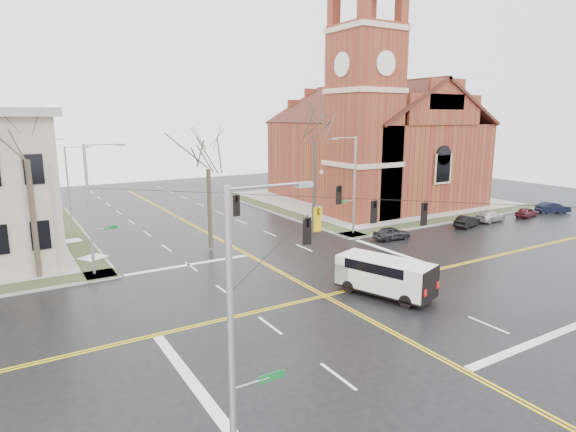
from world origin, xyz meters
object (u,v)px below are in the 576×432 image
signal_pole_sw (237,334)px  parked_car_d (526,212)px  cargo_van (381,273)px  streetlight_north_a (70,184)px  tree_nw_near (208,164)px  parked_car_a (392,233)px  church (371,136)px  parked_car_c (490,216)px  parked_car_e (553,208)px  signal_pole_nw (92,206)px  signal_pole_ne (353,183)px  tree_ne (315,134)px  streetlight_north_b (49,166)px  tree_nw_far (26,151)px  parked_car_b (467,221)px

signal_pole_sw → parked_car_d: bearing=23.7°
cargo_van → streetlight_north_a: bearing=95.9°
tree_nw_near → parked_car_a: bearing=-19.6°
church → streetlight_north_a: church is taller
parked_car_c → parked_car_e: size_ratio=1.05×
signal_pole_nw → signal_pole_ne: bearing=0.0°
tree_nw_near → signal_pole_ne: bearing=-9.2°
signal_pole_ne → parked_car_e: size_ratio=2.37×
cargo_van → tree_ne: 18.14m
signal_pole_sw → streetlight_north_b: bearing=89.4°
parked_car_a → parked_car_c: 14.21m
parked_car_a → parked_car_c: parked_car_a is taller
signal_pole_sw → parked_car_e: 52.95m
signal_pole_nw → tree_ne: size_ratio=0.70×
parked_car_e → tree_nw_far: 53.50m
streetlight_north_b → tree_nw_near: tree_nw_near is taller
tree_nw_far → parked_car_e: bearing=-5.6°
parked_car_e → tree_ne: 31.11m
parked_car_d → parked_car_e: 4.77m
parked_car_e → parked_car_b: bearing=111.7°
tree_nw_near → tree_ne: size_ratio=0.77×
signal_pole_ne → tree_nw_far: (-26.15, 1.36, 3.74)m
tree_nw_near → parked_car_b: bearing=-12.5°
church → parked_car_e: bearing=-52.6°
parked_car_a → tree_nw_near: (-15.25, 5.42, 6.58)m
streetlight_north_a → parked_car_a: bearing=-39.5°
parked_car_c → parked_car_e: bearing=-100.4°
parked_car_e → tree_nw_far: size_ratio=0.32×
signal_pole_nw → tree_nw_far: 5.30m
parked_car_c → tree_nw_far: size_ratio=0.33×
streetlight_north_b → parked_car_d: streetlight_north_b is taller
tree_nw_far → cargo_van: bearing=-38.7°
streetlight_north_a → parked_car_e: streetlight_north_a is taller
church → parked_car_b: size_ratio=7.81×
streetlight_north_a → tree_nw_far: bearing=-105.4°
church → parked_car_c: size_ratio=6.90×
church → cargo_van: church is taller
signal_pole_nw → streetlight_north_b: (0.67, 36.50, -0.48)m
streetlight_north_b → parked_car_b: (33.95, -39.94, -3.89)m
signal_pole_ne → parked_car_e: signal_pole_ne is taller
signal_pole_sw → signal_pole_ne: bearing=45.4°
parked_car_a → parked_car_d: bearing=-85.0°
tree_nw_far → tree_nw_near: tree_nw_far is taller
signal_pole_nw → parked_car_d: signal_pole_nw is taller
signal_pole_ne → parked_car_b: 13.20m
streetlight_north_a → parked_car_a: 31.31m
tree_ne → parked_car_b: bearing=-21.3°
streetlight_north_b → parked_car_c: streetlight_north_b is taller
streetlight_north_a → parked_car_a: size_ratio=2.30×
streetlight_north_a → parked_car_c: streetlight_north_a is taller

